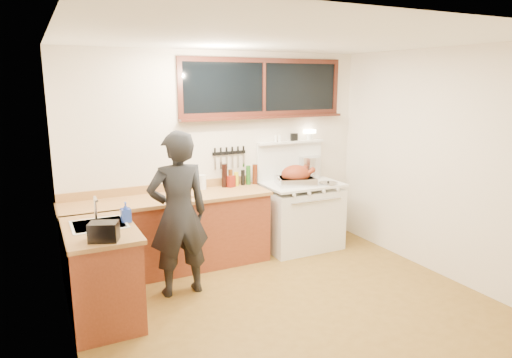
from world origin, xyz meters
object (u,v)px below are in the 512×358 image
roast_turkey (296,177)px  man (178,214)px  vintage_stove (300,214)px  cutting_board (179,192)px

roast_turkey → man: bearing=-162.7°
vintage_stove → man: man is taller
man → cutting_board: (0.20, 0.62, 0.08)m
cutting_board → man: bearing=-107.6°
roast_turkey → cutting_board: bearing=177.6°
man → vintage_stove: bearing=18.2°
roast_turkey → vintage_stove: bearing=28.8°
vintage_stove → cutting_board: 1.75m
cutting_board → roast_turkey: bearing=-2.4°
vintage_stove → man: (-1.88, -0.62, 0.41)m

